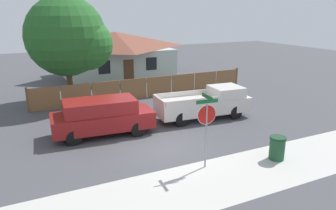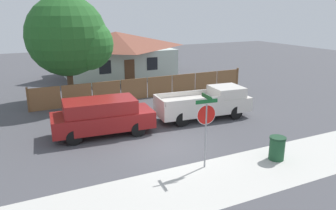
% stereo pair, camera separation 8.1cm
% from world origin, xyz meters
% --- Properties ---
extents(ground_plane, '(80.00, 80.00, 0.00)m').
position_xyz_m(ground_plane, '(0.00, 0.00, 0.00)').
color(ground_plane, '#47474C').
extents(sidewalk_strip, '(36.00, 3.20, 0.01)m').
position_xyz_m(sidewalk_strip, '(0.00, -3.60, 0.00)').
color(sidewalk_strip, beige).
rests_on(sidewalk_strip, ground).
extents(wooden_fence, '(15.86, 0.12, 1.56)m').
position_xyz_m(wooden_fence, '(2.71, 8.48, 0.73)').
color(wooden_fence, brown).
rests_on(wooden_fence, ground).
extents(house, '(10.12, 7.67, 4.13)m').
position_xyz_m(house, '(3.23, 17.29, 2.14)').
color(house, '#B2C1B7').
rests_on(house, ground).
extents(oak_tree, '(5.46, 5.20, 7.02)m').
position_xyz_m(oak_tree, '(-2.11, 9.62, 4.30)').
color(oak_tree, brown).
rests_on(oak_tree, ground).
extents(red_suv, '(5.11, 2.37, 1.83)m').
position_xyz_m(red_suv, '(-2.06, 2.79, 0.99)').
color(red_suv, maroon).
rests_on(red_suv, ground).
extents(orange_pickup, '(5.59, 2.31, 1.76)m').
position_xyz_m(orange_pickup, '(4.04, 2.77, 0.88)').
color(orange_pickup, silver).
rests_on(orange_pickup, ground).
extents(stop_sign, '(0.91, 0.82, 2.99)m').
position_xyz_m(stop_sign, '(0.65, -2.49, 2.02)').
color(stop_sign, gray).
rests_on(stop_sign, ground).
extents(trash_bin, '(0.67, 0.67, 1.00)m').
position_xyz_m(trash_bin, '(3.74, -3.20, 0.51)').
color(trash_bin, '#1E4C2D').
rests_on(trash_bin, ground).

